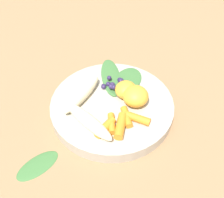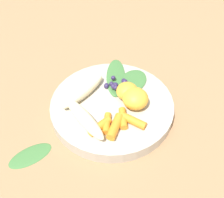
# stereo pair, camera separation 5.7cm
# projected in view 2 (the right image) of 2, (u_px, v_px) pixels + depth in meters

# --- Properties ---
(ground_plane) EXTENTS (2.40, 2.40, 0.00)m
(ground_plane) POSITION_uv_depth(u_px,v_px,m) (112.00, 111.00, 0.60)
(ground_plane) COLOR #99704C
(bowl) EXTENTS (0.27, 0.27, 0.03)m
(bowl) POSITION_uv_depth(u_px,v_px,m) (112.00, 106.00, 0.59)
(bowl) COLOR #B2AD9E
(bowl) RESTS_ON ground_plane
(banana_peeled_left) EXTENTS (0.06, 0.13, 0.03)m
(banana_peeled_left) POSITION_uv_depth(u_px,v_px,m) (85.00, 119.00, 0.53)
(banana_peeled_left) COLOR beige
(banana_peeled_left) RESTS_ON bowl
(banana_peeled_right) EXTENTS (0.13, 0.03, 0.03)m
(banana_peeled_right) POSITION_uv_depth(u_px,v_px,m) (83.00, 91.00, 0.58)
(banana_peeled_right) COLOR beige
(banana_peeled_right) RESTS_ON bowl
(orange_segment_near) EXTENTS (0.05, 0.05, 0.04)m
(orange_segment_near) POSITION_uv_depth(u_px,v_px,m) (127.00, 91.00, 0.58)
(orange_segment_near) COLOR #F4A833
(orange_segment_near) RESTS_ON bowl
(orange_segment_far) EXTENTS (0.06, 0.06, 0.04)m
(orange_segment_far) POSITION_uv_depth(u_px,v_px,m) (135.00, 99.00, 0.56)
(orange_segment_far) COLOR #F4A833
(orange_segment_far) RESTS_ON bowl
(carrot_front) EXTENTS (0.05, 0.02, 0.02)m
(carrot_front) POSITION_uv_depth(u_px,v_px,m) (100.00, 126.00, 0.52)
(carrot_front) COLOR orange
(carrot_front) RESTS_ON bowl
(carrot_mid_left) EXTENTS (0.05, 0.04, 0.01)m
(carrot_mid_left) POSITION_uv_depth(u_px,v_px,m) (107.00, 123.00, 0.53)
(carrot_mid_left) COLOR orange
(carrot_mid_left) RESTS_ON bowl
(carrot_mid_right) EXTENTS (0.06, 0.03, 0.02)m
(carrot_mid_right) POSITION_uv_depth(u_px,v_px,m) (115.00, 126.00, 0.52)
(carrot_mid_right) COLOR orange
(carrot_mid_right) RESTS_ON bowl
(carrot_rear) EXTENTS (0.05, 0.04, 0.01)m
(carrot_rear) POSITION_uv_depth(u_px,v_px,m) (123.00, 118.00, 0.54)
(carrot_rear) COLOR orange
(carrot_rear) RESTS_ON bowl
(carrot_small) EXTENTS (0.02, 0.05, 0.02)m
(carrot_small) POSITION_uv_depth(u_px,v_px,m) (134.00, 121.00, 0.53)
(carrot_small) COLOR orange
(carrot_small) RESTS_ON bowl
(blueberry_pile) EXTENTS (0.05, 0.05, 0.02)m
(blueberry_pile) POSITION_uv_depth(u_px,v_px,m) (117.00, 85.00, 0.61)
(blueberry_pile) COLOR #2D234C
(blueberry_pile) RESTS_ON bowl
(coconut_shred_patch) EXTENTS (0.04, 0.04, 0.00)m
(coconut_shred_patch) POSITION_uv_depth(u_px,v_px,m) (127.00, 91.00, 0.60)
(coconut_shred_patch) COLOR white
(coconut_shred_patch) RESTS_ON bowl
(kale_leaf_left) EXTENTS (0.10, 0.07, 0.01)m
(kale_leaf_left) POSITION_uv_depth(u_px,v_px,m) (133.00, 82.00, 0.62)
(kale_leaf_left) COLOR #3D7038
(kale_leaf_left) RESTS_ON bowl
(kale_leaf_right) EXTENTS (0.14, 0.12, 0.01)m
(kale_leaf_right) POSITION_uv_depth(u_px,v_px,m) (116.00, 77.00, 0.63)
(kale_leaf_right) COLOR #3D7038
(kale_leaf_right) RESTS_ON bowl
(kale_leaf_stray) EXTENTS (0.10, 0.07, 0.01)m
(kale_leaf_stray) POSITION_uv_depth(u_px,v_px,m) (30.00, 155.00, 0.51)
(kale_leaf_stray) COLOR #3D7038
(kale_leaf_stray) RESTS_ON ground_plane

